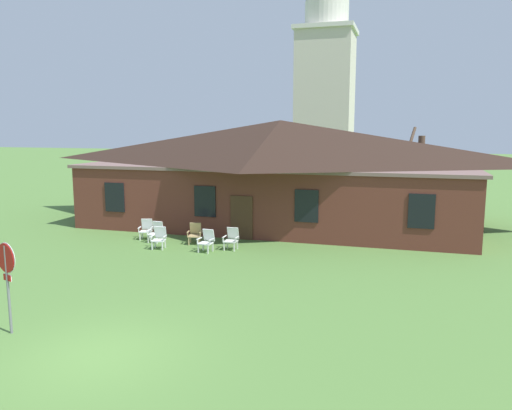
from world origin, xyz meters
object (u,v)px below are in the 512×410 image
Objects in this scene: lawn_chair_by_porch at (146,229)px; lawn_chair_left_end at (159,237)px; stop_sign at (7,270)px; lawn_chair_far_side at (232,238)px; lawn_chair_near_door at (156,231)px; lawn_chair_middle at (195,233)px; lawn_chair_right_end at (207,240)px.

lawn_chair_by_porch is 2.15m from lawn_chair_left_end.
stop_sign reaches higher than lawn_chair_far_side.
lawn_chair_by_porch is 1.00× the size of lawn_chair_near_door.
lawn_chair_near_door is at bearing -29.79° from lawn_chair_by_porch.
lawn_chair_by_porch is 2.66m from lawn_chair_middle.
lawn_chair_far_side is (0.90, 0.68, 0.00)m from lawn_chair_right_end.
lawn_chair_middle is 1.00× the size of lawn_chair_far_side.
stop_sign reaches higher than lawn_chair_near_door.
lawn_chair_middle and lawn_chair_far_side have the same top height.
stop_sign is 10.79m from lawn_chair_middle.
lawn_chair_middle is at bearing 48.25° from lawn_chair_left_end.
lawn_chair_near_door is at bearing -174.62° from lawn_chair_middle.
lawn_chair_left_end is (0.74, -1.11, 0.00)m from lawn_chair_near_door.
stop_sign is at bearing -103.77° from lawn_chair_far_side.
lawn_chair_far_side is (3.12, 0.76, 0.00)m from lawn_chair_left_end.
lawn_chair_middle is (1.15, 1.28, 0.00)m from lawn_chair_left_end.
lawn_chair_near_door and lawn_chair_right_end have the same top height.
lawn_chair_left_end is at bearing -56.26° from lawn_chair_near_door.
lawn_chair_by_porch and lawn_chair_far_side have the same top height.
stop_sign reaches higher than lawn_chair_right_end.
lawn_chair_left_end and lawn_chair_right_end have the same top height.
lawn_chair_far_side is (1.97, -0.53, 0.00)m from lawn_chair_middle.
lawn_chair_by_porch is at bearing 174.45° from lawn_chair_middle.
lawn_chair_near_door is 3.14m from lawn_chair_right_end.
stop_sign is at bearing -79.05° from lawn_chair_by_porch.
lawn_chair_near_door is 1.89m from lawn_chair_middle.
stop_sign reaches higher than lawn_chair_by_porch.
lawn_chair_left_end is at bearing -166.35° from lawn_chair_far_side.
lawn_chair_right_end is 1.13m from lawn_chair_far_side.
lawn_chair_right_end is at bearing 80.45° from stop_sign.
lawn_chair_by_porch is at bearing 150.21° from lawn_chair_near_door.
lawn_chair_by_porch is (-2.12, 10.97, -1.21)m from stop_sign.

